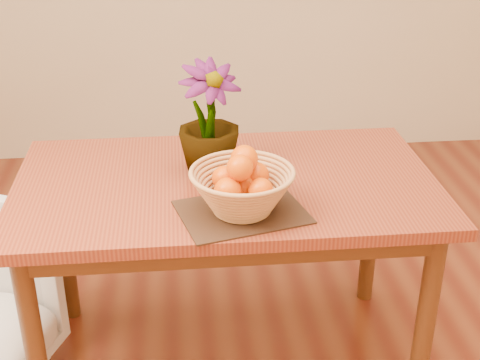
{
  "coord_description": "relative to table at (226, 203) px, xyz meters",
  "views": [
    {
      "loc": [
        -0.15,
        -1.69,
        1.73
      ],
      "look_at": [
        0.03,
        0.09,
        0.85
      ],
      "focal_mm": 50.0,
      "sensor_mm": 36.0,
      "label": 1
    }
  ],
  "objects": [
    {
      "name": "potted_plant",
      "position": [
        -0.05,
        0.08,
        0.28
      ],
      "size": [
        0.28,
        0.28,
        0.38
      ],
      "primitive_type": "imported",
      "rotation": [
        0.0,
        0.0,
        0.41
      ],
      "color": "#204A15",
      "rests_on": "table"
    },
    {
      "name": "placemat",
      "position": [
        0.03,
        -0.23,
        0.09
      ],
      "size": [
        0.43,
        0.36,
        0.01
      ],
      "primitive_type": "cube",
      "rotation": [
        0.0,
        0.0,
        0.25
      ],
      "color": "#361F13",
      "rests_on": "table"
    },
    {
      "name": "wicker_basket",
      "position": [
        0.03,
        -0.23,
        0.16
      ],
      "size": [
        0.32,
        0.32,
        0.13
      ],
      "color": "tan",
      "rests_on": "placemat"
    },
    {
      "name": "table",
      "position": [
        0.0,
        0.0,
        0.0
      ],
      "size": [
        1.4,
        0.8,
        0.75
      ],
      "color": "maroon",
      "rests_on": "floor"
    },
    {
      "name": "orange_pile",
      "position": [
        0.03,
        -0.23,
        0.21
      ],
      "size": [
        0.18,
        0.18,
        0.15
      ],
      "rotation": [
        0.0,
        0.0,
        0.2
      ],
      "color": "#E75103",
      "rests_on": "wicker_basket"
    }
  ]
}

